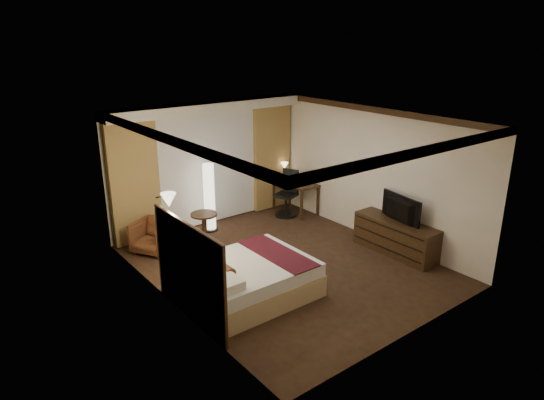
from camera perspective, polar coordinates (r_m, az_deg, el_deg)
floor at (r=9.00m, az=1.57°, el=-7.60°), size 4.50×5.50×0.01m
ceiling at (r=8.16m, az=1.74°, el=9.61°), size 4.50×5.50×0.01m
back_wall at (r=10.67m, az=-7.77°, el=4.27°), size 4.50×0.02×2.70m
left_wall at (r=7.35m, az=-12.06°, el=-2.82°), size 0.02×5.50×2.70m
right_wall at (r=10.01m, az=11.69°, el=3.06°), size 0.02×5.50×2.70m
crown_molding at (r=8.17m, az=1.74°, el=9.20°), size 4.50×5.50×0.12m
soffit at (r=10.21m, az=-7.37°, el=10.79°), size 4.50×0.50×0.20m
curtain_sheer at (r=10.62m, az=-7.53°, el=3.66°), size 2.48×0.04×2.45m
curtain_left_drape at (r=9.86m, az=-15.88°, el=1.89°), size 1.00×0.14×2.45m
curtain_right_drape at (r=11.49m, az=-0.04°, el=5.00°), size 1.00×0.14×2.45m
wall_sconce at (r=7.57m, az=-12.08°, el=-0.01°), size 0.24×0.24×0.24m
bed at (r=7.88m, az=-2.88°, el=-9.32°), size 2.01×1.57×0.59m
headboard at (r=7.21m, az=-9.61°, el=-8.35°), size 0.12×1.87×1.50m
armchair at (r=9.64m, az=-13.79°, el=-4.01°), size 0.89×0.91×0.70m
side_table at (r=9.97m, az=-7.94°, el=-3.19°), size 0.54×0.54×0.60m
floor_lamp at (r=10.34m, az=-7.39°, el=0.31°), size 0.31×0.31×1.49m
desk at (r=11.45m, az=2.76°, el=0.36°), size 0.55×1.13×0.75m
desk_lamp at (r=11.59m, az=1.47°, el=3.43°), size 0.18×0.18×0.34m
office_chair at (r=11.16m, az=1.65°, el=0.78°), size 0.66×0.66×1.08m
dresser at (r=9.63m, az=14.33°, el=-4.23°), size 0.50×1.70×0.66m
television at (r=9.39m, az=14.51°, el=-0.83°), size 0.72×1.06×0.13m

